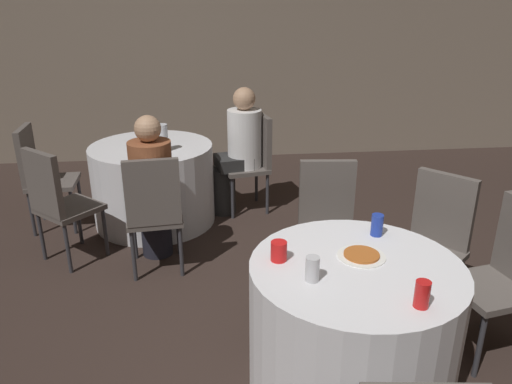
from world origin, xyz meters
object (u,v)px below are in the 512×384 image
object	(u,v)px
bottle_far	(163,138)
person_white_shirt	(237,152)
chair_near_north	(328,217)
person_floral_shirt	(153,193)
chair_near_northeast	(435,234)
chair_near_east	(509,268)
table_far	(154,184)
chair_far_south	(154,207)
soda_can_red	(422,294)
soda_can_blue	(377,225)
table_near	(352,326)
pizza_plate_near	(362,256)
soda_can_silver	(312,269)
chair_far_southwest	(56,198)
chair_far_east	(254,155)
chair_far_west	(40,170)

from	to	relation	value
bottle_far	person_white_shirt	bearing A→B (deg)	27.44
chair_near_north	person_floral_shirt	size ratio (longest dim) A/B	0.78
chair_near_northeast	chair_near_east	bearing A→B (deg)	164.80
table_far	chair_far_south	world-z (taller)	chair_far_south
soda_can_red	soda_can_blue	bearing A→B (deg)	87.06
table_near	pizza_plate_near	world-z (taller)	pizza_plate_near
chair_near_northeast	soda_can_blue	bearing A→B (deg)	80.30
chair_near_northeast	pizza_plate_near	bearing A→B (deg)	87.99
table_far	chair_near_east	bearing A→B (deg)	-43.62
chair_near_northeast	soda_can_silver	world-z (taller)	chair_near_northeast
chair_near_northeast	bottle_far	world-z (taller)	bottle_far
chair_far_southwest	chair_near_east	bearing A→B (deg)	16.94
chair_far_east	table_far	bearing A→B (deg)	90.00
table_near	chair_near_northeast	size ratio (longest dim) A/B	1.16
chair_far_east	chair_far_southwest	bearing A→B (deg)	108.00
chair_near_north	soda_can_blue	xyz separation A→B (m)	(0.11, -0.63, 0.24)
chair_near_east	person_white_shirt	xyz separation A→B (m)	(-1.35, 2.18, 0.05)
chair_near_northeast	chair_far_east	world-z (taller)	same
chair_far_west	person_white_shirt	bearing A→B (deg)	94.26
table_far	pizza_plate_near	size ratio (longest dim) A/B	4.40
chair_far_east	soda_can_red	xyz separation A→B (m)	(0.42, -2.76, 0.24)
person_white_shirt	chair_far_east	bearing A→B (deg)	-90.00
table_far	soda_can_blue	bearing A→B (deg)	-53.67
chair_far_southwest	soda_can_silver	xyz separation A→B (m)	(1.59, -1.61, 0.24)
chair_far_southwest	table_near	bearing A→B (deg)	3.14
person_white_shirt	chair_near_east	bearing A→B (deg)	-159.82
chair_far_east	person_floral_shirt	bearing A→B (deg)	127.01
chair_near_north	chair_far_west	world-z (taller)	same
chair_near_north	chair_far_southwest	world-z (taller)	same
soda_can_silver	soda_can_red	distance (m)	0.49
chair_far_south	chair_near_northeast	bearing A→B (deg)	-24.62
person_white_shirt	table_far	bearing A→B (deg)	90.00
chair_far_southwest	soda_can_silver	bearing A→B (deg)	-3.01
person_white_shirt	soda_can_red	xyz separation A→B (m)	(0.59, -2.73, 0.19)
chair_far_east	person_floral_shirt	xyz separation A→B (m)	(-0.86, -0.98, 0.04)
table_near	chair_far_east	bearing A→B (deg)	96.09
chair_near_east	soda_can_blue	size ratio (longest dim) A/B	7.57
person_floral_shirt	soda_can_silver	world-z (taller)	person_floral_shirt
chair_near_east	table_near	bearing A→B (deg)	90.00
chair_near_east	person_floral_shirt	size ratio (longest dim) A/B	0.78
bottle_far	chair_far_south	bearing A→B (deg)	-92.39
chair_near_east	pizza_plate_near	distance (m)	0.91
chair_near_northeast	pizza_plate_near	size ratio (longest dim) A/B	3.76
chair_near_northeast	chair_far_southwest	distance (m)	2.70
pizza_plate_near	soda_can_red	xyz separation A→B (m)	(0.12, -0.44, 0.05)
chair_far_west	pizza_plate_near	world-z (taller)	chair_far_west
table_near	bottle_far	distance (m)	2.34
soda_can_blue	bottle_far	distance (m)	2.14
table_near	chair_far_southwest	distance (m)	2.38
chair_near_north	bottle_far	size ratio (longest dim) A/B	3.97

